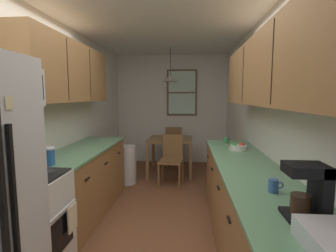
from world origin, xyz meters
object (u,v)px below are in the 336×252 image
Objects in this scene: stove_range at (24,228)px; mug_spare at (274,186)px; dining_chair_near at (172,157)px; fruit_bowl at (238,147)px; dining_table at (170,144)px; trash_bin at (128,165)px; dining_chair_far at (173,144)px; mug_by_coffeemaker at (226,140)px; table_serving_bowl at (172,137)px; storage_canister at (48,156)px; microwave_over_range at (0,87)px; coffee_maker at (311,190)px.

stove_range is 10.22× the size of mug_spare.
fruit_bowl reaches higher than dining_chair_near.
fruit_bowl is (2.03, 1.33, 0.46)m from stove_range.
dining_table reaches higher than trash_bin.
dining_chair_far is at bearing 87.84° from dining_table.
mug_by_coffeemaker is 1.04× the size of mug_spare.
table_serving_bowl is at bearing 93.11° from dining_chair_near.
stove_range is 1.59× the size of trash_bin.
storage_canister is 0.88× the size of table_serving_bowl.
storage_canister reaches higher than dining_table.
mug_by_coffeemaker is (0.91, -1.34, 0.32)m from dining_table.
mug_spare is 3.44m from table_serving_bowl.
mug_spare reaches higher than dining_table.
microwave_over_range is 2.23m from mug_spare.
stove_range is 1.22× the size of dining_chair_far.
table_serving_bowl is (0.03, 0.05, 0.14)m from dining_table.
microwave_over_range is at bearing 176.57° from mug_spare.
fruit_bowl is (1.74, -1.16, 0.59)m from trash_bin.
dining_table is 1.01m from trash_bin.
coffee_maker is at bearing -72.03° from dining_chair_near.
mug_spare is (0.05, -1.91, 0.00)m from mug_by_coffeemaker.
trash_bin is at bearing 80.70° from microwave_over_range.
dining_table is (1.03, 3.13, 0.15)m from stove_range.
stove_range is 2.68m from mug_by_coffeemaker.
trash_bin is 1.89m from mug_by_coffeemaker.
mug_spare is 0.54× the size of table_serving_bowl.
microwave_over_range is at bearing -148.23° from fruit_bowl.
dining_table is 4.98× the size of storage_canister.
dining_chair_near is at bearing -84.05° from dining_table.
fruit_bowl is (0.93, -1.15, 0.44)m from dining_chair_near.
dining_chair_near reaches higher than trash_bin.
dining_chair_near is at bearing 107.97° from coffee_maker.
dining_table is 1.65m from mug_by_coffeemaker.
storage_canister reaches higher than fruit_bowl.
mug_spare is 0.48× the size of fruit_bowl.
mug_by_coffeemaker is at bearing -39.36° from dining_chair_near.
microwave_over_range is 0.81m from storage_canister.
coffee_maker is at bearing -13.78° from stove_range.
dining_chair_near is 3.19m from coffee_maker.
dining_table is at bearing -118.55° from table_serving_bowl.
mug_by_coffeemaker is at bearing 93.07° from coffee_maker.
trash_bin is at bearing 146.21° from fruit_bowl.
dining_table is at bearing 124.30° from mug_by_coffeemaker.
coffee_maker is at bearing -88.81° from fruit_bowl.
dining_chair_near is at bearing -88.10° from dining_chair_far.
fruit_bowl reaches higher than trash_bin.
coffee_maker reaches higher than trash_bin.
dining_chair_far is at bearing 72.32° from storage_canister.
stove_range reaches higher than dining_table.
dining_chair_far is (1.06, 3.77, 0.03)m from stove_range.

